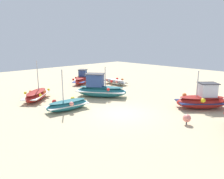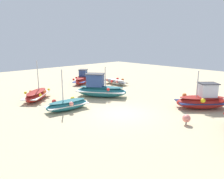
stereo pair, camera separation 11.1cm
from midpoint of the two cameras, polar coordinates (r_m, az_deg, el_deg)
The scene contains 8 objects.
ground_plane at distance 15.77m, azimuth 2.50°, elevation -6.44°, with size 57.49×57.49×0.00m, color #C6B289.
fishing_boat_1 at distance 20.34m, azimuth -19.72°, elevation -1.40°, with size 3.56×3.65×3.51m.
fishing_boat_2 at distance 26.12m, azimuth 0.84°, elevation 2.14°, with size 3.23×1.76×0.77m.
fishing_boat_3 at distance 20.21m, azimuth -3.32°, elevation 0.11°, with size 4.79×4.10×2.93m.
fishing_boat_4 at distance 26.84m, azimuth -8.19°, elevation 2.81°, with size 3.36×3.79×1.74m.
fishing_boat_5 at distance 18.19m, azimuth 22.90°, elevation -2.59°, with size 3.85×4.03×3.01m.
fishing_boat_6 at distance 16.71m, azimuth -12.01°, elevation -4.02°, with size 1.79×3.47×3.20m.
mooring_buoy_0 at distance 14.40m, azimuth 19.20°, elevation -7.28°, with size 0.51×0.51×0.69m.
Camera 1 is at (-10.18, 10.86, 5.22)m, focal length 34.12 mm.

